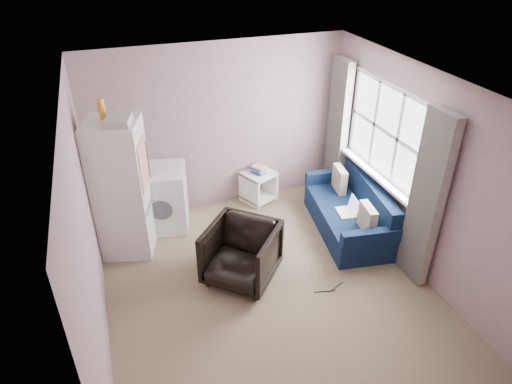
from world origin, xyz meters
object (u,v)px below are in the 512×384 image
side_table (258,184)px  fridge (122,188)px  armchair (241,251)px  sofa (351,214)px  washing_machine (163,197)px

side_table → fridge: bearing=-163.8°
armchair → sofa: (1.78, 0.47, -0.13)m
fridge → side_table: bearing=32.4°
armchair → sofa: bearing=56.1°
armchair → washing_machine: bearing=157.2°
armchair → fridge: bearing=-179.6°
sofa → fridge: bearing=177.0°
washing_machine → sofa: 2.68m
washing_machine → side_table: bearing=21.7°
armchair → side_table: 1.87m
fridge → washing_machine: (0.54, 0.38, -0.46)m
side_table → sofa: bearing=-51.4°
fridge → washing_machine: fridge is taller
fridge → washing_machine: bearing=51.6°
side_table → armchair: bearing=-115.8°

